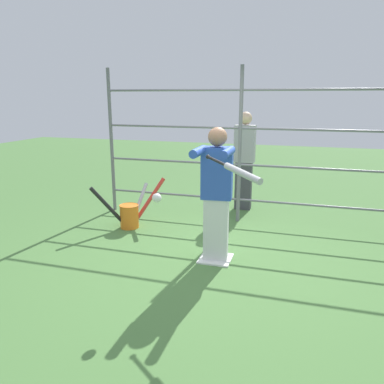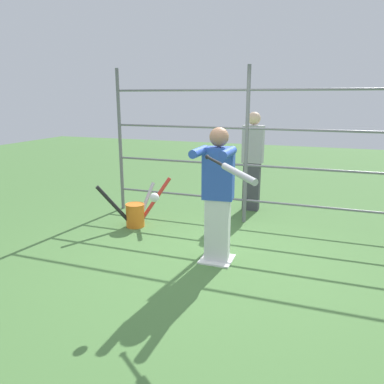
# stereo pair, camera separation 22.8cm
# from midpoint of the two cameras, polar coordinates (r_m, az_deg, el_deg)

# --- Properties ---
(ground_plane) EXTENTS (24.00, 24.00, 0.00)m
(ground_plane) POSITION_cam_midpoint_polar(r_m,az_deg,el_deg) (4.87, 5.17, -10.27)
(ground_plane) COLOR #4C7A3D
(home_plate) EXTENTS (0.40, 0.40, 0.02)m
(home_plate) POSITION_cam_midpoint_polar(r_m,az_deg,el_deg) (4.87, 5.18, -10.16)
(home_plate) COLOR white
(home_plate) RESTS_ON ground
(fence_backstop) EXTENTS (4.64, 0.06, 2.50)m
(fence_backstop) POSITION_cam_midpoint_polar(r_m,az_deg,el_deg) (6.04, 9.39, 6.78)
(fence_backstop) COLOR slate
(fence_backstop) RESTS_ON ground
(batter) EXTENTS (0.43, 0.59, 1.68)m
(batter) POSITION_cam_midpoint_polar(r_m,az_deg,el_deg) (4.55, 5.37, 0.08)
(batter) COLOR silver
(batter) RESTS_ON ground
(baseball_bat_swinging) EXTENTS (0.69, 0.66, 0.16)m
(baseball_bat_swinging) POSITION_cam_midpoint_polar(r_m,az_deg,el_deg) (3.61, 8.29, 3.11)
(baseball_bat_swinging) COLOR black
(softball_in_flight) EXTENTS (0.10, 0.10, 0.10)m
(softball_in_flight) POSITION_cam_midpoint_polar(r_m,az_deg,el_deg) (3.81, -4.04, -0.85)
(softball_in_flight) COLOR white
(bat_bucket) EXTENTS (0.99, 0.96, 0.78)m
(bat_bucket) POSITION_cam_midpoint_polar(r_m,az_deg,el_deg) (6.03, -7.47, -3.12)
(bat_bucket) COLOR orange
(bat_bucket) RESTS_ON ground
(bystander_behind_fence) EXTENTS (0.37, 0.23, 1.77)m
(bystander_behind_fence) POSITION_cam_midpoint_polar(r_m,az_deg,el_deg) (6.81, 10.15, 4.80)
(bystander_behind_fence) COLOR #3F3F47
(bystander_behind_fence) RESTS_ON ground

